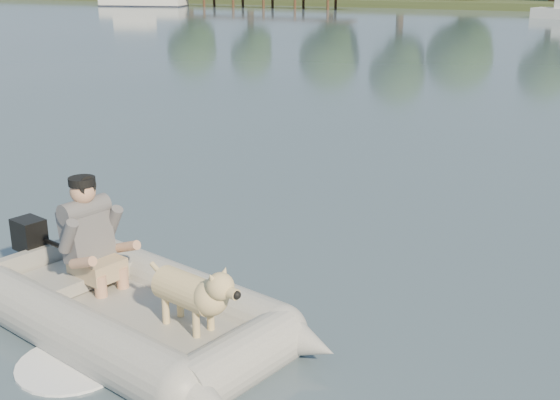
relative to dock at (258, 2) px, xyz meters
The scene contains 6 objects.
water 58.14m from the dock, 63.43° to the right, with size 160.00×160.00×0.00m, color slate.
dock is the anchor object (origin of this frame).
dinghy 58.35m from the dock, 63.86° to the right, with size 4.89×3.60×1.42m, color #9A9A95, non-canonical shape.
man 57.85m from the dock, 64.37° to the right, with size 0.75×0.64×1.11m, color #5A595E, non-canonical shape.
dog 58.75m from the dock, 63.33° to the right, with size 0.96×0.34×0.64m, color tan, non-canonical shape.
outboard_motor 57.26m from the dock, 65.17° to the right, with size 0.43×0.30×0.81m, color black, non-canonical shape.
Camera 1 is at (3.44, -5.09, 3.20)m, focal length 45.00 mm.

